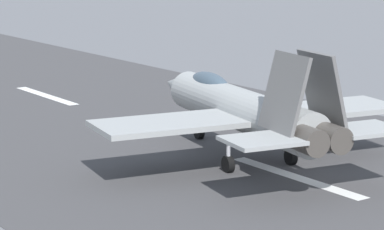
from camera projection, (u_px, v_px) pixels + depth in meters
ground_plane at (306, 181)px, 36.37m from camera, size 400.00×400.00×0.00m
runway_strip at (306, 181)px, 36.35m from camera, size 240.00×26.00×0.02m
fighter_jet at (242, 108)px, 39.44m from camera, size 16.82×15.00×5.64m
crew_person at (199, 86)px, 55.57m from camera, size 0.44×0.64×1.62m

